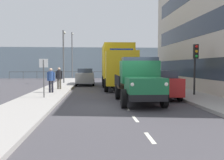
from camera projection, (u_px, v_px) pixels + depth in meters
name	position (u px, v px, depth m)	size (l,w,h in m)	color
ground_plane	(113.00, 90.00, 20.40)	(80.00, 80.00, 0.00)	#423F44
sidewalk_left	(170.00, 89.00, 20.72)	(2.55, 36.47, 0.15)	#9E9993
sidewalk_right	(55.00, 90.00, 20.07)	(2.55, 36.47, 0.15)	#9E9993
road_centreline_markings	(114.00, 92.00, 19.10)	(0.12, 31.07, 0.01)	silver
sea_horizon	(103.00, 63.00, 41.41)	(80.00, 0.80, 5.00)	gray
seawall_railing	(104.00, 73.00, 37.91)	(28.08, 0.08, 1.20)	#4C5156
truck_vintage_green	(139.00, 81.00, 13.12)	(2.17, 5.64, 2.43)	black
lorry_cargo_yellow	(118.00, 65.00, 21.92)	(2.58, 8.20, 3.87)	gold
car_red_kerbside_near	(160.00, 84.00, 15.24)	(1.82, 4.01, 1.72)	#B21E1E
car_white_kerbside_1	(142.00, 79.00, 21.06)	(1.76, 4.09, 1.72)	white
car_teal_kerbside_2	(131.00, 76.00, 27.12)	(1.78, 3.84, 1.72)	#1E6670
car_grey_oppositeside_0	(85.00, 77.00, 25.87)	(1.86, 4.26, 1.72)	slate
pedestrian_couple_a	(51.00, 78.00, 17.32)	(0.53, 0.34, 1.68)	black
pedestrian_couple_b	(59.00, 76.00, 19.89)	(0.53, 0.34, 1.71)	#4C473D
traffic_light_near	(195.00, 58.00, 15.90)	(0.28, 0.41, 3.20)	black
lamp_post_promenade	(64.00, 51.00, 27.35)	(0.32, 1.14, 5.69)	#59595B
lamp_post_far	(72.00, 51.00, 37.15)	(0.32, 1.14, 6.80)	#59595B
street_sign	(44.00, 71.00, 14.57)	(0.50, 0.07, 2.25)	#4C4C4C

